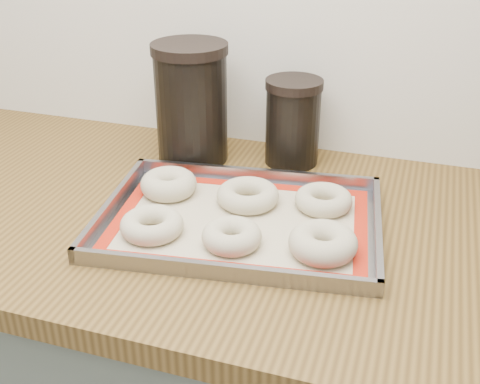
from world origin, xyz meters
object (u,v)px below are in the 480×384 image
(baking_tray, at_px, (240,220))
(bagel_back_mid, at_px, (248,195))
(bagel_front_right, at_px, (323,243))
(bagel_back_right, at_px, (323,200))
(canister_left, at_px, (191,103))
(bagel_front_mid, at_px, (232,236))
(canister_mid, at_px, (293,122))
(bagel_front_left, at_px, (152,225))
(bagel_back_left, at_px, (169,184))

(baking_tray, bearing_deg, bagel_back_mid, 95.23)
(bagel_front_right, bearing_deg, bagel_back_right, 100.55)
(bagel_back_mid, relative_size, bagel_back_right, 1.09)
(bagel_front_right, bearing_deg, canister_left, 139.36)
(bagel_front_mid, relative_size, canister_mid, 0.54)
(bagel_front_mid, distance_m, bagel_front_right, 0.14)
(baking_tray, height_order, bagel_front_mid, bagel_front_mid)
(bagel_front_left, bearing_deg, bagel_front_right, 5.54)
(bagel_front_mid, distance_m, canister_mid, 0.35)
(bagel_back_left, bearing_deg, bagel_front_mid, -38.14)
(baking_tray, xyz_separation_m, bagel_front_right, (0.15, -0.05, 0.02))
(canister_left, bearing_deg, bagel_back_mid, -43.76)
(baking_tray, bearing_deg, bagel_back_left, 160.55)
(canister_left, bearing_deg, baking_tray, -52.08)
(bagel_back_right, height_order, canister_mid, canister_mid)
(canister_mid, bearing_deg, baking_tray, -94.85)
(bagel_front_left, bearing_deg, canister_mid, 67.41)
(bagel_front_left, height_order, bagel_front_mid, bagel_front_mid)
(bagel_front_right, xyz_separation_m, canister_left, (-0.32, 0.28, 0.09))
(bagel_back_right, height_order, canister_left, canister_left)
(bagel_back_left, bearing_deg, bagel_back_right, 7.02)
(bagel_back_left, distance_m, bagel_back_right, 0.28)
(bagel_front_right, distance_m, bagel_back_left, 0.32)
(canister_left, bearing_deg, bagel_front_mid, -58.21)
(baking_tray, distance_m, bagel_back_mid, 0.06)
(baking_tray, xyz_separation_m, canister_left, (-0.17, 0.22, 0.11))
(bagel_front_mid, relative_size, bagel_back_right, 0.94)
(bagel_back_right, xyz_separation_m, canister_left, (-0.30, 0.13, 0.10))
(baking_tray, xyz_separation_m, bagel_front_mid, (0.01, -0.07, 0.01))
(bagel_front_left, xyz_separation_m, bagel_back_right, (0.25, 0.17, -0.00))
(bagel_front_mid, relative_size, bagel_back_left, 0.92)
(baking_tray, bearing_deg, bagel_back_right, 35.56)
(bagel_front_left, xyz_separation_m, bagel_front_mid, (0.13, 0.01, 0.00))
(bagel_front_left, distance_m, bagel_back_left, 0.14)
(canister_left, bearing_deg, canister_mid, 12.73)
(bagel_back_left, xyz_separation_m, bagel_back_right, (0.28, 0.03, -0.00))
(bagel_front_left, relative_size, canister_left, 0.43)
(bagel_back_mid, relative_size, canister_left, 0.46)
(bagel_front_right, relative_size, bagel_back_left, 1.04)
(baking_tray, xyz_separation_m, bagel_front_left, (-0.12, -0.08, 0.01))
(baking_tray, bearing_deg, bagel_front_right, -20.08)
(baking_tray, relative_size, bagel_front_left, 4.90)
(canister_mid, bearing_deg, bagel_back_left, -129.50)
(bagel_front_mid, xyz_separation_m, canister_mid, (0.01, 0.34, 0.07))
(baking_tray, height_order, bagel_front_right, bagel_front_right)
(baking_tray, relative_size, canister_mid, 2.90)
(bagel_back_left, bearing_deg, canister_mid, 50.50)
(bagel_front_right, distance_m, bagel_back_right, 0.15)
(bagel_front_mid, bearing_deg, bagel_front_left, -177.16)
(baking_tray, distance_m, bagel_front_left, 0.15)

